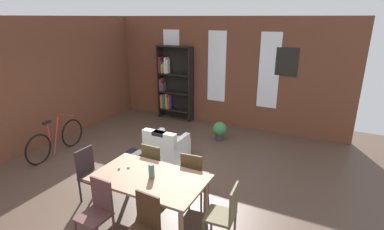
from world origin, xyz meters
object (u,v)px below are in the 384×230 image
at_px(dining_chair_head_left, 91,173).
at_px(bookshelf_tall, 173,83).
at_px(dining_chair_far_right, 194,175).
at_px(armchair_white, 166,147).
at_px(dining_chair_far_left, 155,165).
at_px(dining_table, 149,182).
at_px(vase_on_table, 152,171).
at_px(bicycle_second, 56,140).
at_px(dining_chair_head_right, 225,213).
at_px(potted_plant_by_shelf, 220,130).
at_px(dining_chair_near_right, 143,227).
at_px(dining_chair_near_left, 97,210).

distance_m(dining_chair_head_left, bookshelf_tall, 4.64).
relative_size(dining_chair_far_right, armchair_white, 1.17).
bearing_deg(dining_chair_far_left, dining_table, -61.76).
height_order(dining_chair_far_left, bookshelf_tall, bookshelf_tall).
height_order(vase_on_table, bicycle_second, vase_on_table).
bearing_deg(dining_chair_far_left, bicycle_second, 174.93).
height_order(dining_chair_head_right, armchair_white, dining_chair_head_right).
height_order(dining_chair_far_right, potted_plant_by_shelf, dining_chair_far_right).
bearing_deg(bookshelf_tall, dining_table, -63.98).
xyz_separation_m(bookshelf_tall, armchair_white, (1.30, -2.56, -0.85)).
bearing_deg(potted_plant_by_shelf, dining_chair_head_left, -106.85).
bearing_deg(dining_chair_near_right, bookshelf_tall, 116.38).
distance_m(dining_chair_near_left, dining_chair_near_right, 0.79).
bearing_deg(bookshelf_tall, potted_plant_by_shelf, -27.22).
xyz_separation_m(dining_chair_far_left, dining_chair_near_left, (0.00, -1.47, 0.00)).
relative_size(dining_table, dining_chair_head_right, 1.84).
xyz_separation_m(dining_chair_far_right, bicycle_second, (-3.74, 0.26, -0.16)).
distance_m(dining_chair_near_right, armchair_white, 2.99).
relative_size(dining_chair_near_left, bookshelf_tall, 0.42).
bearing_deg(dining_table, bookshelf_tall, 116.02).
xyz_separation_m(dining_table, dining_chair_head_right, (1.25, 0.01, -0.17)).
distance_m(dining_chair_near_right, potted_plant_by_shelf, 4.26).
height_order(dining_table, armchair_white, dining_table).
xyz_separation_m(dining_table, dining_chair_near_left, (-0.39, -0.73, -0.17)).
distance_m(vase_on_table, dining_chair_head_right, 1.25).
distance_m(dining_chair_near_left, dining_chair_head_right, 1.80).
height_order(dining_chair_head_right, potted_plant_by_shelf, dining_chair_head_right).
xyz_separation_m(vase_on_table, dining_chair_head_left, (-1.30, 0.00, -0.36)).
relative_size(dining_chair_far_left, dining_chair_near_left, 1.00).
relative_size(dining_chair_near_left, dining_chair_near_right, 1.00).
bearing_deg(dining_chair_near_left, dining_table, 61.98).
height_order(dining_table, dining_chair_near_right, dining_chair_near_right).
bearing_deg(vase_on_table, dining_chair_head_right, 0.28).
relative_size(dining_chair_head_right, armchair_white, 1.17).
bearing_deg(dining_chair_head_left, vase_on_table, -0.08).
xyz_separation_m(dining_chair_near_left, bookshelf_tall, (-1.81, 5.24, 0.62)).
height_order(dining_chair_near_left, dining_chair_head_right, same).
height_order(dining_chair_far_left, dining_chair_near_left, same).
bearing_deg(dining_table, potted_plant_by_shelf, 93.25).
height_order(dining_chair_near_left, bicycle_second, dining_chair_near_left).
relative_size(dining_table, dining_chair_near_right, 1.84).
bearing_deg(dining_table, dining_chair_near_left, -118.02).
bearing_deg(armchair_white, vase_on_table, -64.17).
bearing_deg(vase_on_table, dining_chair_far_left, 121.06).
height_order(dining_table, dining_chair_near_left, dining_chair_near_left).
height_order(dining_chair_head_right, dining_chair_near_right, same).
bearing_deg(dining_chair_head_left, bicycle_second, 154.55).
xyz_separation_m(vase_on_table, dining_chair_near_right, (0.35, -0.73, -0.36)).
bearing_deg(potted_plant_by_shelf, dining_chair_near_right, -81.94).
height_order(dining_chair_near_left, armchair_white, dining_chair_near_left).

